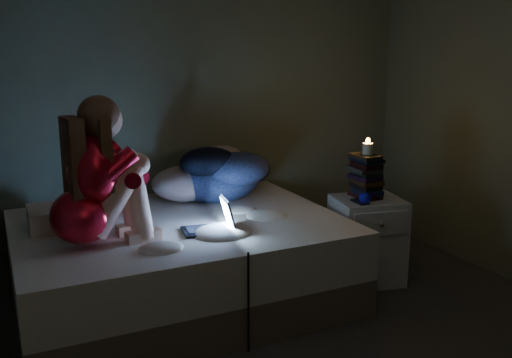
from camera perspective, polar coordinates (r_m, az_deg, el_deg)
wall_back at (r=4.40m, az=-5.80°, el=8.72°), size 3.60×0.02×2.60m
bed at (r=3.73m, az=-7.67°, el=-8.28°), size 2.02×1.51×0.55m
pillow at (r=3.68m, az=-18.62°, el=-3.56°), size 0.45×0.32×0.13m
woman at (r=3.17m, az=-17.56°, el=0.54°), size 0.56×0.40×0.84m
laptop at (r=3.38m, az=-4.98°, el=-3.64°), size 0.33×0.26×0.21m
clothes_pile at (r=4.12m, az=-4.08°, el=0.85°), size 0.82×0.73×0.41m
nightstand at (r=4.09m, az=11.16°, el=-6.08°), size 0.53×0.49×0.61m
book_stack at (r=3.99m, az=11.13°, el=0.24°), size 0.19×0.25×0.31m
candle at (r=3.95m, az=11.25°, el=2.96°), size 0.07×0.07×0.08m
phone at (r=3.88m, az=10.87°, el=-2.35°), size 0.09×0.15×0.01m
blue_orb at (r=3.85m, az=11.49°, el=-1.96°), size 0.08×0.08×0.08m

